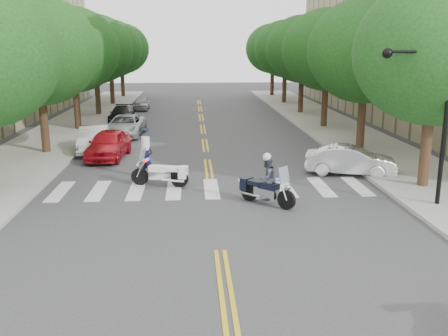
{
  "coord_description": "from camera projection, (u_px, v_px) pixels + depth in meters",
  "views": [
    {
      "loc": [
        -0.75,
        -13.48,
        5.76
      ],
      "look_at": [
        0.42,
        4.81,
        1.3
      ],
      "focal_mm": 40.0,
      "sensor_mm": 36.0,
      "label": 1
    }
  ],
  "objects": [
    {
      "name": "motorcycle_parked",
      "position": [
        165.0,
        174.0,
        21.03
      ],
      "size": [
        2.46,
        1.0,
        1.61
      ],
      "rotation": [
        0.0,
        0.0,
        1.32
      ],
      "color": "black",
      "rests_on": "ground"
    },
    {
      "name": "tree_r_5",
      "position": [
        273.0,
        49.0,
        58.32
      ],
      "size": [
        6.4,
        6.4,
        8.45
      ],
      "color": "#382316",
      "rests_on": "ground"
    },
    {
      "name": "parked_car_b",
      "position": [
        94.0,
        139.0,
        27.98
      ],
      "size": [
        1.94,
        4.45,
        1.42
      ],
      "primitive_type": "imported",
      "rotation": [
        0.0,
        0.0,
        0.1
      ],
      "color": "silver",
      "rests_on": "ground"
    },
    {
      "name": "tree_l_2",
      "position": [
        73.0,
        50.0,
        33.95
      ],
      "size": [
        6.4,
        6.4,
        8.45
      ],
      "color": "#382316",
      "rests_on": "ground"
    },
    {
      "name": "tree_r_2",
      "position": [
        327.0,
        50.0,
        35.05
      ],
      "size": [
        6.4,
        6.4,
        8.45
      ],
      "color": "#382316",
      "rests_on": "ground"
    },
    {
      "name": "sidewalk_right",
      "position": [
        333.0,
        127.0,
        36.39
      ],
      "size": [
        5.0,
        60.0,
        0.15
      ],
      "primitive_type": "cube",
      "color": "#9E9991",
      "rests_on": "ground"
    },
    {
      "name": "convertible",
      "position": [
        350.0,
        160.0,
        22.97
      ],
      "size": [
        4.33,
        2.56,
        1.35
      ],
      "primitive_type": "imported",
      "rotation": [
        0.0,
        0.0,
        1.27
      ],
      "color": "silver",
      "rests_on": "ground"
    },
    {
      "name": "tree_r_0",
      "position": [
        435.0,
        52.0,
        19.53
      ],
      "size": [
        6.4,
        6.4,
        8.45
      ],
      "color": "#382316",
      "rests_on": "ground"
    },
    {
      "name": "tree_r_1",
      "position": [
        366.0,
        51.0,
        27.29
      ],
      "size": [
        6.4,
        6.4,
        8.45
      ],
      "color": "#382316",
      "rests_on": "ground"
    },
    {
      "name": "tree_l_3",
      "position": [
        95.0,
        49.0,
        41.71
      ],
      "size": [
        6.4,
        6.4,
        8.45
      ],
      "color": "#382316",
      "rests_on": "ground"
    },
    {
      "name": "tree_l_4",
      "position": [
        110.0,
        49.0,
        49.47
      ],
      "size": [
        6.4,
        6.4,
        8.45
      ],
      "color": "#382316",
      "rests_on": "ground"
    },
    {
      "name": "parked_car_a",
      "position": [
        108.0,
        144.0,
        26.36
      ],
      "size": [
        2.18,
        4.6,
        1.52
      ],
      "primitive_type": "imported",
      "rotation": [
        0.0,
        0.0,
        -0.09
      ],
      "color": "red",
      "rests_on": "ground"
    },
    {
      "name": "sidewalk_left",
      "position": [
        68.0,
        130.0,
        35.21
      ],
      "size": [
        5.0,
        60.0,
        0.15
      ],
      "primitive_type": "cube",
      "color": "#9E9991",
      "rests_on": "ground"
    },
    {
      "name": "ground",
      "position": [
        220.0,
        251.0,
        14.48
      ],
      "size": [
        140.0,
        140.0,
        0.0
      ],
      "primitive_type": "plane",
      "color": "#38383A",
      "rests_on": "ground"
    },
    {
      "name": "parked_car_d",
      "position": [
        122.0,
        114.0,
        39.18
      ],
      "size": [
        1.74,
        4.24,
        1.23
      ],
      "primitive_type": "imported",
      "rotation": [
        0.0,
        0.0,
        0.01
      ],
      "color": "black",
      "rests_on": "ground"
    },
    {
      "name": "parked_car_c",
      "position": [
        125.0,
        126.0,
        32.9
      ],
      "size": [
        2.56,
        5.1,
        1.39
      ],
      "primitive_type": "imported",
      "rotation": [
        0.0,
        0.0,
        -0.05
      ],
      "color": "#B5B8BD",
      "rests_on": "ground"
    },
    {
      "name": "traffic_signal_pole",
      "position": [
        434.0,
        107.0,
        17.47
      ],
      "size": [
        2.82,
        0.42,
        6.0
      ],
      "color": "black",
      "rests_on": "ground"
    },
    {
      "name": "parked_car_e",
      "position": [
        141.0,
        104.0,
        46.66
      ],
      "size": [
        1.4,
        3.47,
        1.18
      ],
      "primitive_type": "imported",
      "rotation": [
        0.0,
        0.0,
        -0.0
      ],
      "color": "#9B9AA0",
      "rests_on": "ground"
    },
    {
      "name": "tree_l_5",
      "position": [
        121.0,
        49.0,
        57.22
      ],
      "size": [
        6.4,
        6.4,
        8.45
      ],
      "color": "#382316",
      "rests_on": "ground"
    },
    {
      "name": "tree_l_1",
      "position": [
        38.0,
        51.0,
        26.2
      ],
      "size": [
        6.4,
        6.4,
        8.45
      ],
      "color": "#382316",
      "rests_on": "ground"
    },
    {
      "name": "officer_standing",
      "position": [
        146.0,
        158.0,
        22.33
      ],
      "size": [
        0.78,
        0.67,
        1.81
      ],
      "primitive_type": "imported",
      "rotation": [
        0.0,
        0.0,
        -0.42
      ],
      "color": "#161832",
      "rests_on": "ground"
    },
    {
      "name": "tree_r_3",
      "position": [
        303.0,
        49.0,
        42.8
      ],
      "size": [
        6.4,
        6.4,
        8.45
      ],
      "color": "#382316",
      "rests_on": "ground"
    },
    {
      "name": "motorcycle_police",
      "position": [
        265.0,
        182.0,
        18.57
      ],
      "size": [
        1.9,
        1.91,
        1.98
      ],
      "rotation": [
        0.0,
        0.0,
        3.93
      ],
      "color": "black",
      "rests_on": "ground"
    },
    {
      "name": "tree_r_4",
      "position": [
        285.0,
        49.0,
        50.56
      ],
      "size": [
        6.4,
        6.4,
        8.45
      ],
      "color": "#382316",
      "rests_on": "ground"
    }
  ]
}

